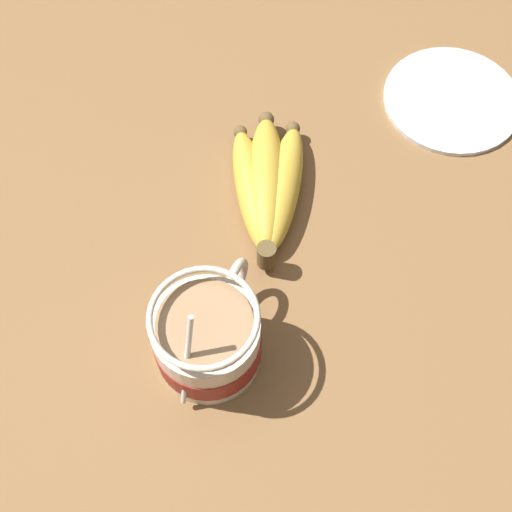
{
  "coord_description": "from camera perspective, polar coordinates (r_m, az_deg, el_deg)",
  "views": [
    {
      "loc": [
        -25.53,
        -14.75,
        69.92
      ],
      "look_at": [
        4.85,
        -1.29,
        7.52
      ],
      "focal_mm": 50.0,
      "sensor_mm": 36.0,
      "label": 1
    }
  ],
  "objects": [
    {
      "name": "coffee_mug",
      "position": [
        0.67,
        -3.88,
        -6.65
      ],
      "size": [
        14.51,
        10.22,
        13.59
      ],
      "color": "beige",
      "rests_on": "table"
    },
    {
      "name": "table",
      "position": [
        0.74,
        -2.43,
        -4.82
      ],
      "size": [
        127.07,
        127.07,
        3.12
      ],
      "color": "brown",
      "rests_on": "ground"
    },
    {
      "name": "banana_bunch",
      "position": [
        0.78,
        0.89,
        5.68
      ],
      "size": [
        18.56,
        12.29,
        4.3
      ],
      "color": "brown",
      "rests_on": "table"
    },
    {
      "name": "small_plate",
      "position": [
        0.9,
        15.4,
        11.97
      ],
      "size": [
        16.38,
        16.38,
        0.6
      ],
      "color": "silver",
      "rests_on": "table"
    }
  ]
}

